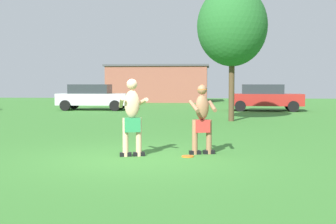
# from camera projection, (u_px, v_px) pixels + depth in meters

# --- Properties ---
(ground_plane) EXTENTS (80.00, 80.00, 0.00)m
(ground_plane) POSITION_uv_depth(u_px,v_px,m) (137.00, 158.00, 9.88)
(ground_plane) COLOR #38752D
(player_with_cap) EXTENTS (0.66, 0.67, 1.62)m
(player_with_cap) POSITION_uv_depth(u_px,v_px,m) (202.00, 117.00, 10.40)
(player_with_cap) COLOR black
(player_with_cap) RESTS_ON ground_plane
(player_in_green) EXTENTS (0.75, 0.70, 1.74)m
(player_in_green) POSITION_uv_depth(u_px,v_px,m) (132.00, 115.00, 10.12)
(player_in_green) COLOR black
(player_in_green) RESTS_ON ground_plane
(frisbee) EXTENTS (0.28, 0.28, 0.03)m
(frisbee) POSITION_uv_depth(u_px,v_px,m) (188.00, 156.00, 10.08)
(frisbee) COLOR orange
(frisbee) RESTS_ON ground_plane
(car_silver_near_post) EXTENTS (4.32, 2.07, 1.58)m
(car_silver_near_post) POSITION_uv_depth(u_px,v_px,m) (93.00, 97.00, 27.69)
(car_silver_near_post) COLOR silver
(car_silver_near_post) RESTS_ON ground_plane
(car_red_mid_lot) EXTENTS (4.40, 2.23, 1.58)m
(car_red_mid_lot) POSITION_uv_depth(u_px,v_px,m) (265.00, 97.00, 26.90)
(car_red_mid_lot) COLOR maroon
(car_red_mid_lot) RESTS_ON ground_plane
(outbuilding_behind_lot) EXTENTS (9.00, 5.46, 3.25)m
(outbuilding_behind_lot) POSITION_uv_depth(u_px,v_px,m) (159.00, 83.00, 40.49)
(outbuilding_behind_lot) COLOR brown
(outbuilding_behind_lot) RESTS_ON ground_plane
(tree_right_field) EXTENTS (3.02, 3.02, 5.83)m
(tree_right_field) POSITION_uv_depth(u_px,v_px,m) (232.00, 26.00, 19.36)
(tree_right_field) COLOR #4C3823
(tree_right_field) RESTS_ON ground_plane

